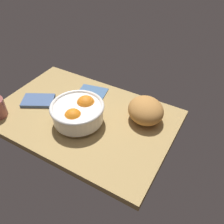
# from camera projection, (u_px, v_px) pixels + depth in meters

# --- Properties ---
(ground_plane) EXTENTS (0.82, 0.54, 0.03)m
(ground_plane) POSITION_uv_depth(u_px,v_px,m) (83.00, 118.00, 1.10)
(ground_plane) COLOR tan
(fruit_bowl) EXTENTS (0.23, 0.23, 0.11)m
(fruit_bowl) POSITION_uv_depth(u_px,v_px,m) (78.00, 112.00, 1.01)
(fruit_bowl) COLOR white
(fruit_bowl) RESTS_ON ground
(bread_loaf) EXTENTS (0.23, 0.23, 0.10)m
(bread_loaf) POSITION_uv_depth(u_px,v_px,m) (146.00, 110.00, 1.03)
(bread_loaf) COLOR #BE8140
(bread_loaf) RESTS_ON ground
(napkin_folded) EXTENTS (0.18, 0.16, 0.01)m
(napkin_folded) POSITION_uv_depth(u_px,v_px,m) (38.00, 101.00, 1.16)
(napkin_folded) COLOR #4A6492
(napkin_folded) RESTS_ON ground
(napkin_spare) EXTENTS (0.16, 0.13, 0.01)m
(napkin_spare) POSITION_uv_depth(u_px,v_px,m) (92.00, 92.00, 1.22)
(napkin_spare) COLOR #4A6E9A
(napkin_spare) RESTS_ON ground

